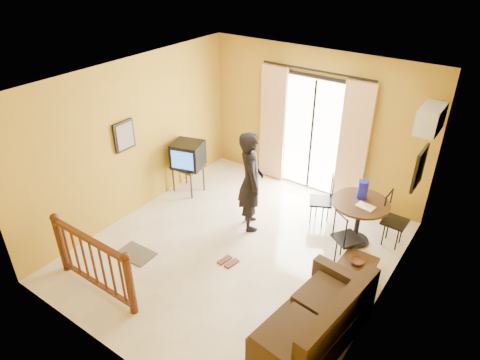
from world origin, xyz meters
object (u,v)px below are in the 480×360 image
Objects in this scene: dining_table at (359,210)px; sofa at (317,324)px; television at (188,155)px; coffee_table at (352,275)px; standing_person at (251,181)px.

dining_table is 2.31m from sofa.
coffee_table is at bearing -27.24° from television.
standing_person is at bearing 167.33° from coffee_table.
dining_table is 0.52× the size of standing_person.
standing_person is at bearing -159.02° from dining_table.
dining_table is 0.50× the size of sofa.
standing_person is at bearing 149.39° from sofa.
sofa reaches higher than dining_table.
television is 1.66m from standing_person.
sofa is 2.70m from standing_person.
coffee_table is at bearing -71.11° from dining_table.
television is 3.83m from coffee_table.
dining_table is at bearing 106.71° from sofa.
television is at bearing 160.31° from sofa.
standing_person reaches higher than television.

